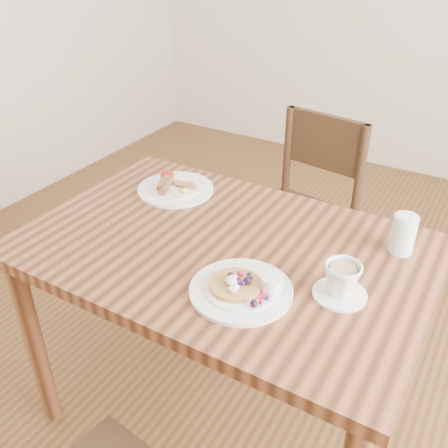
{
  "coord_description": "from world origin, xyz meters",
  "views": [
    {
      "loc": [
        0.63,
        -1.06,
        1.58
      ],
      "look_at": [
        0.0,
        0.0,
        0.82
      ],
      "focal_mm": 40.0,
      "sensor_mm": 36.0,
      "label": 1
    }
  ],
  "objects_px": {
    "dining_table": "(224,271)",
    "chair_far": "(304,208)",
    "water_glass": "(403,234)",
    "breakfast_plate": "(174,188)",
    "teacup_saucer": "(341,281)",
    "pancake_plate": "(243,288)"
  },
  "relations": [
    {
      "from": "chair_far",
      "to": "breakfast_plate",
      "type": "distance_m",
      "value": 0.68
    },
    {
      "from": "pancake_plate",
      "to": "teacup_saucer",
      "type": "xyz_separation_m",
      "value": [
        0.22,
        0.12,
        0.03
      ]
    },
    {
      "from": "breakfast_plate",
      "to": "teacup_saucer",
      "type": "relative_size",
      "value": 1.93
    },
    {
      "from": "teacup_saucer",
      "to": "breakfast_plate",
      "type": "bearing_deg",
      "value": 159.87
    },
    {
      "from": "teacup_saucer",
      "to": "dining_table",
      "type": "bearing_deg",
      "value": 172.07
    },
    {
      "from": "chair_far",
      "to": "pancake_plate",
      "type": "xyz_separation_m",
      "value": [
        0.2,
        -0.93,
        0.27
      ]
    },
    {
      "from": "dining_table",
      "to": "water_glass",
      "type": "height_order",
      "value": "water_glass"
    },
    {
      "from": "chair_far",
      "to": "breakfast_plate",
      "type": "height_order",
      "value": "chair_far"
    },
    {
      "from": "dining_table",
      "to": "breakfast_plate",
      "type": "distance_m",
      "value": 0.4
    },
    {
      "from": "water_glass",
      "to": "dining_table",
      "type": "bearing_deg",
      "value": -153.35
    },
    {
      "from": "pancake_plate",
      "to": "teacup_saucer",
      "type": "height_order",
      "value": "teacup_saucer"
    },
    {
      "from": "chair_far",
      "to": "water_glass",
      "type": "bearing_deg",
      "value": 142.13
    },
    {
      "from": "pancake_plate",
      "to": "breakfast_plate",
      "type": "bearing_deg",
      "value": 142.42
    },
    {
      "from": "chair_far",
      "to": "pancake_plate",
      "type": "bearing_deg",
      "value": 110.72
    },
    {
      "from": "dining_table",
      "to": "water_glass",
      "type": "xyz_separation_m",
      "value": [
        0.46,
        0.23,
        0.16
      ]
    },
    {
      "from": "dining_table",
      "to": "chair_far",
      "type": "height_order",
      "value": "chair_far"
    },
    {
      "from": "pancake_plate",
      "to": "water_glass",
      "type": "relative_size",
      "value": 2.29
    },
    {
      "from": "chair_far",
      "to": "teacup_saucer",
      "type": "distance_m",
      "value": 0.96
    },
    {
      "from": "breakfast_plate",
      "to": "pancake_plate",
      "type": "bearing_deg",
      "value": -37.58
    },
    {
      "from": "dining_table",
      "to": "chair_far",
      "type": "bearing_deg",
      "value": 93.13
    },
    {
      "from": "breakfast_plate",
      "to": "water_glass",
      "type": "bearing_deg",
      "value": 1.79
    },
    {
      "from": "pancake_plate",
      "to": "dining_table",
      "type": "bearing_deg",
      "value": 133.24
    }
  ]
}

